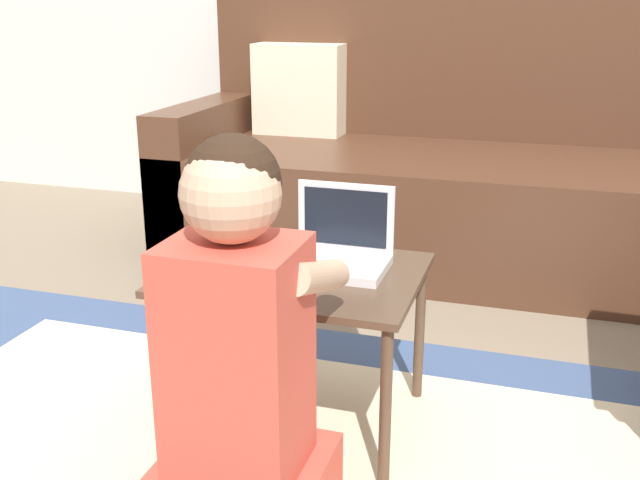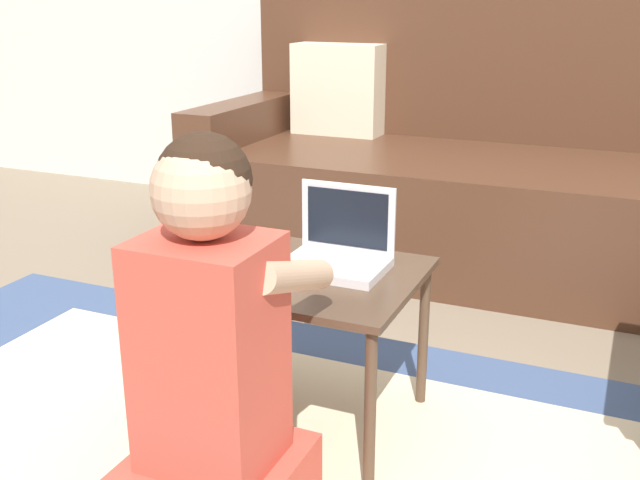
% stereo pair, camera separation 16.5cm
% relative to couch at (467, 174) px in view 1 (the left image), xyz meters
% --- Properties ---
extents(ground_plane, '(16.00, 16.00, 0.00)m').
position_rel_couch_xyz_m(ground_plane, '(-0.14, -1.32, -0.31)').
color(ground_plane, '#7F705B').
extents(area_rug, '(2.55, 1.42, 0.01)m').
position_rel_couch_xyz_m(area_rug, '(-0.22, -1.55, -0.31)').
color(area_rug, '#3D517A').
rests_on(area_rug, ground_plane).
extents(couch, '(2.19, 0.89, 0.95)m').
position_rel_couch_xyz_m(couch, '(0.00, 0.00, 0.00)').
color(couch, '#4C2D1E').
rests_on(couch, ground_plane).
extents(laptop_desk, '(0.55, 0.42, 0.38)m').
position_rel_couch_xyz_m(laptop_desk, '(-0.22, -1.33, 0.02)').
color(laptop_desk, '#4C3828').
rests_on(laptop_desk, ground_plane).
extents(laptop, '(0.22, 0.17, 0.18)m').
position_rel_couch_xyz_m(laptop, '(-0.14, -1.28, 0.10)').
color(laptop, silver).
rests_on(laptop, laptop_desk).
extents(computer_mouse, '(0.06, 0.09, 0.04)m').
position_rel_couch_xyz_m(computer_mouse, '(-0.33, -1.39, 0.09)').
color(computer_mouse, black).
rests_on(computer_mouse, laptop_desk).
extents(person_seated, '(0.29, 0.38, 0.76)m').
position_rel_couch_xyz_m(person_seated, '(-0.17, -1.76, 0.02)').
color(person_seated, '#CC4C3D').
rests_on(person_seated, ground_plane).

